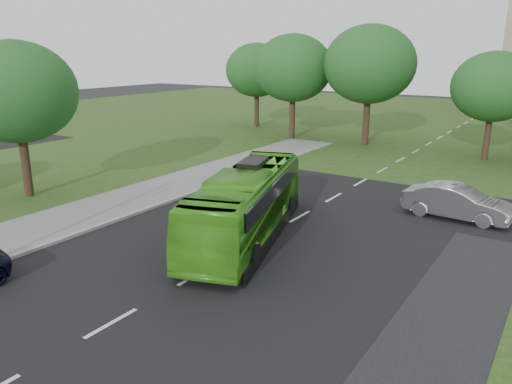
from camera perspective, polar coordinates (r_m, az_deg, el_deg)
ground at (r=20.11m, az=-3.17°, el=-7.46°), size 160.00×160.00×0.00m
street_surfaces at (r=40.07m, az=15.98°, el=3.84°), size 120.00×120.00×0.15m
tree_park_a at (r=46.59m, az=4.26°, el=13.93°), size 7.12×7.12×9.46m
tree_park_b at (r=44.33m, az=12.85°, el=14.03°), size 7.73×7.73×10.13m
tree_park_c at (r=40.95m, az=25.52°, el=10.79°), size 6.00×6.00×7.97m
tree_park_f at (r=54.04m, az=0.08°, el=13.75°), size 6.57×6.57×8.77m
tree_side_near at (r=30.15m, az=-25.70°, el=10.24°), size 6.43×6.43×8.55m
bus at (r=21.74m, az=-1.09°, el=-1.37°), size 5.71×11.13×3.03m
sedan at (r=26.23m, az=21.99°, el=-1.08°), size 5.12×2.03×1.66m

